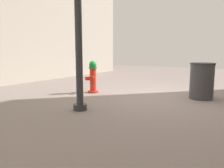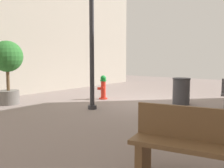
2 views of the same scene
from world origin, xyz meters
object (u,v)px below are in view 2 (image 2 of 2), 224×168
(fire_hydrant, at_px, (103,87))
(bench_far, at_px, (187,144))
(trash_bin, at_px, (181,91))
(street_lamp, at_px, (92,30))
(planter_tree, at_px, (7,63))

(fire_hydrant, xyz_separation_m, bench_far, (-5.00, 4.42, 0.02))
(bench_far, bearing_deg, trash_bin, -67.40)
(street_lamp, xyz_separation_m, trash_bin, (-1.90, -2.45, -1.97))
(fire_hydrant, relative_size, planter_tree, 0.42)
(bench_far, bearing_deg, street_lamp, -33.90)
(bench_far, xyz_separation_m, trash_bin, (2.15, -5.17, -0.03))
(fire_hydrant, xyz_separation_m, trash_bin, (-2.85, -0.74, -0.01))
(fire_hydrant, distance_m, street_lamp, 2.77)
(bench_far, bearing_deg, planter_tree, -13.09)
(street_lamp, bearing_deg, planter_tree, 21.34)
(street_lamp, bearing_deg, bench_far, 146.10)
(planter_tree, bearing_deg, bench_far, 166.91)
(fire_hydrant, relative_size, trash_bin, 1.02)
(planter_tree, relative_size, street_lamp, 0.56)
(fire_hydrant, height_order, street_lamp, street_lamp)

